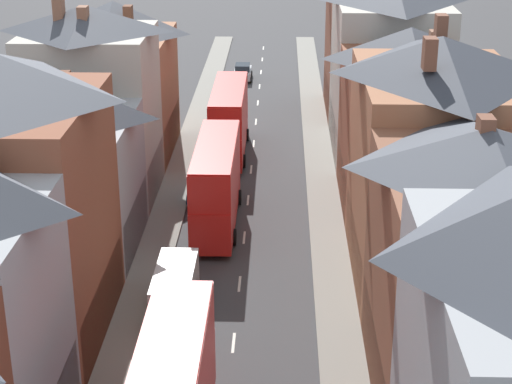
{
  "coord_description": "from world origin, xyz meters",
  "views": [
    {
      "loc": [
        2.12,
        -17.22,
        21.85
      ],
      "look_at": [
        0.6,
        33.9,
        1.44
      ],
      "focal_mm": 60.0,
      "sensor_mm": 36.0,
      "label": 1
    }
  ],
  "objects_px": {
    "car_near_silver": "(202,186)",
    "car_mid_black": "(243,72)",
    "delivery_van": "(175,289)",
    "double_decker_bus_mid_street": "(229,119)",
    "double_decker_bus_far_approaching": "(216,183)"
  },
  "relations": [
    {
      "from": "double_decker_bus_far_approaching",
      "to": "car_near_silver",
      "type": "relative_size",
      "value": 2.37
    },
    {
      "from": "double_decker_bus_mid_street",
      "to": "car_mid_black",
      "type": "xyz_separation_m",
      "value": [
        0.01,
        23.26,
        -1.98
      ]
    },
    {
      "from": "double_decker_bus_mid_street",
      "to": "double_decker_bus_far_approaching",
      "type": "height_order",
      "value": "same"
    },
    {
      "from": "double_decker_bus_mid_street",
      "to": "double_decker_bus_far_approaching",
      "type": "xyz_separation_m",
      "value": [
        0.0,
        -13.45,
        0.0
      ]
    },
    {
      "from": "car_mid_black",
      "to": "delivery_van",
      "type": "height_order",
      "value": "delivery_van"
    },
    {
      "from": "double_decker_bus_mid_street",
      "to": "double_decker_bus_far_approaching",
      "type": "distance_m",
      "value": 13.45
    },
    {
      "from": "double_decker_bus_mid_street",
      "to": "delivery_van",
      "type": "height_order",
      "value": "double_decker_bus_mid_street"
    },
    {
      "from": "car_mid_black",
      "to": "double_decker_bus_mid_street",
      "type": "bearing_deg",
      "value": -90.02
    },
    {
      "from": "double_decker_bus_far_approaching",
      "to": "car_near_silver",
      "type": "height_order",
      "value": "double_decker_bus_far_approaching"
    },
    {
      "from": "car_near_silver",
      "to": "double_decker_bus_far_approaching",
      "type": "bearing_deg",
      "value": -73.76
    },
    {
      "from": "car_near_silver",
      "to": "car_mid_black",
      "type": "relative_size",
      "value": 1.12
    },
    {
      "from": "delivery_van",
      "to": "car_mid_black",
      "type": "bearing_deg",
      "value": 88.44
    },
    {
      "from": "double_decker_bus_far_approaching",
      "to": "car_mid_black",
      "type": "distance_m",
      "value": 36.77
    },
    {
      "from": "car_near_silver",
      "to": "delivery_van",
      "type": "height_order",
      "value": "delivery_van"
    },
    {
      "from": "double_decker_bus_mid_street",
      "to": "car_near_silver",
      "type": "relative_size",
      "value": 2.37
    }
  ]
}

